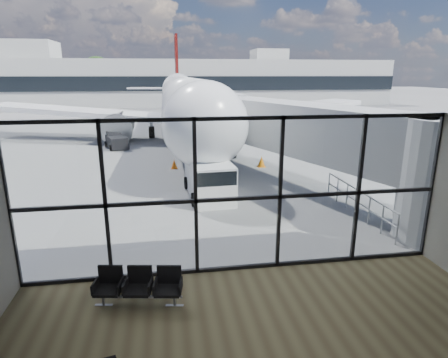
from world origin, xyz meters
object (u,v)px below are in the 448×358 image
object	(u,v)px
service_van	(209,178)
belt_loader	(116,141)
airliner	(184,100)
seating_row	(139,284)

from	to	relation	value
service_van	belt_loader	size ratio (longest dim) A/B	1.12
airliner	belt_loader	size ratio (longest dim) A/B	10.99
airliner	service_van	xyz separation A→B (m)	(0.05, -18.59, -2.31)
airliner	service_van	world-z (taller)	airliner
airliner	service_van	size ratio (longest dim) A/B	9.84
seating_row	service_van	distance (m)	8.65
seating_row	belt_loader	distance (m)	21.47
service_van	belt_loader	world-z (taller)	service_van
seating_row	airliner	distance (m)	27.06
seating_row	airliner	world-z (taller)	airliner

